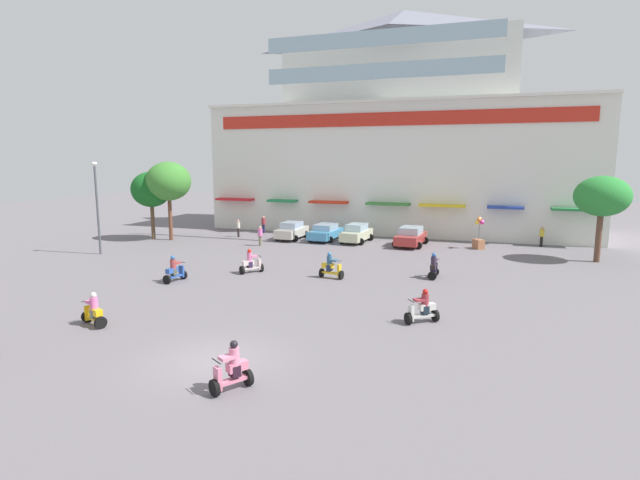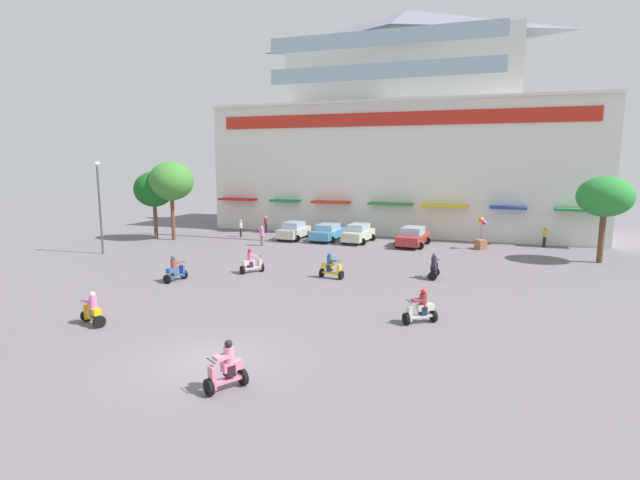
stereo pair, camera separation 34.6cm
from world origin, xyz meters
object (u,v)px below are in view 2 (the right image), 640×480
at_px(scooter_rider_7, 226,370).
at_px(pedestrian_1, 266,223).
at_px(plaza_tree_2, 171,181).
at_px(parked_car_3, 413,237).
at_px(pedestrian_3, 241,227).
at_px(streetlamp_near, 99,201).
at_px(plaza_tree_1, 605,197).
at_px(parked_car_1, 328,232).
at_px(scooter_rider_0, 331,267).
at_px(scooter_rider_2, 175,270).
at_px(scooter_rider_3, 93,311).
at_px(plaza_tree_0, 154,190).
at_px(scooter_rider_8, 421,309).
at_px(pedestrian_2, 262,235).
at_px(balloon_vendor_cart, 481,237).
at_px(parked_car_0, 294,231).
at_px(pedestrian_0, 545,236).
at_px(parked_car_2, 358,233).
at_px(scooter_rider_4, 252,263).
at_px(scooter_rider_6, 434,268).

height_order(scooter_rider_7, pedestrian_1, pedestrian_1).
height_order(plaza_tree_2, parked_car_3, plaza_tree_2).
distance_m(pedestrian_3, streetlamp_near, 12.53).
distance_m(plaza_tree_1, parked_car_3, 13.84).
relative_size(parked_car_1, scooter_rider_0, 2.86).
xyz_separation_m(scooter_rider_0, scooter_rider_2, (-8.27, -3.80, -0.01)).
bearing_deg(scooter_rider_3, plaza_tree_0, 121.51).
distance_m(plaza_tree_1, scooter_rider_8, 19.96).
xyz_separation_m(plaza_tree_1, pedestrian_3, (-28.67, 1.73, -3.57)).
xyz_separation_m(pedestrian_1, pedestrian_2, (2.84, -6.58, -0.02)).
relative_size(plaza_tree_0, pedestrian_2, 3.67).
bearing_deg(parked_car_1, scooter_rider_0, -70.19).
height_order(plaza_tree_0, pedestrian_3, plaza_tree_0).
distance_m(scooter_rider_8, balloon_vendor_cart, 19.75).
relative_size(plaza_tree_2, parked_car_0, 1.70).
bearing_deg(parked_car_3, scooter_rider_0, -102.09).
bearing_deg(scooter_rider_8, pedestrian_3, 135.42).
xyz_separation_m(pedestrian_0, pedestrian_3, (-25.56, -3.55, -0.01)).
xyz_separation_m(parked_car_2, pedestrian_1, (-9.82, 2.37, 0.14)).
distance_m(parked_car_0, streetlamp_near, 15.85).
relative_size(scooter_rider_2, scooter_rider_3, 1.05).
bearing_deg(pedestrian_2, balloon_vendor_cart, 14.61).
relative_size(plaza_tree_1, plaza_tree_2, 0.87).
bearing_deg(plaza_tree_2, pedestrian_1, 47.89).
xyz_separation_m(scooter_rider_4, pedestrian_2, (-3.79, 9.10, 0.28)).
bearing_deg(scooter_rider_2, scooter_rider_4, 47.43).
bearing_deg(plaza_tree_2, scooter_rider_8, -32.84).
xyz_separation_m(scooter_rider_3, pedestrian_3, (-5.89, 23.76, 0.33)).
relative_size(plaza_tree_0, streetlamp_near, 0.87).
height_order(scooter_rider_2, scooter_rider_6, scooter_rider_2).
relative_size(plaza_tree_1, streetlamp_near, 0.87).
bearing_deg(parked_car_1, scooter_rider_4, -91.70).
relative_size(plaza_tree_1, pedestrian_0, 3.58).
xyz_separation_m(scooter_rider_4, pedestrian_0, (17.88, 16.18, 0.31)).
xyz_separation_m(pedestrian_2, streetlamp_near, (-9.71, -7.15, 3.07)).
distance_m(scooter_rider_0, pedestrian_2, 12.47).
height_order(scooter_rider_2, balloon_vendor_cart, balloon_vendor_cart).
relative_size(parked_car_3, scooter_rider_8, 2.98).
xyz_separation_m(scooter_rider_6, scooter_rider_7, (-4.15, -16.90, 0.01)).
bearing_deg(scooter_rider_8, scooter_rider_7, -118.98).
height_order(scooter_rider_4, balloon_vendor_cart, balloon_vendor_cart).
xyz_separation_m(parked_car_3, scooter_rider_8, (3.55, -19.24, -0.16)).
height_order(parked_car_3, scooter_rider_0, parked_car_3).
height_order(plaza_tree_2, scooter_rider_6, plaza_tree_2).
distance_m(scooter_rider_2, balloon_vendor_cart, 23.49).
height_order(parked_car_1, scooter_rider_6, scooter_rider_6).
distance_m(plaza_tree_1, pedestrian_1, 28.25).
bearing_deg(scooter_rider_3, pedestrian_0, 54.23).
distance_m(parked_car_2, balloon_vendor_cart, 9.91).
bearing_deg(parked_car_3, pedestrian_0, 17.17).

